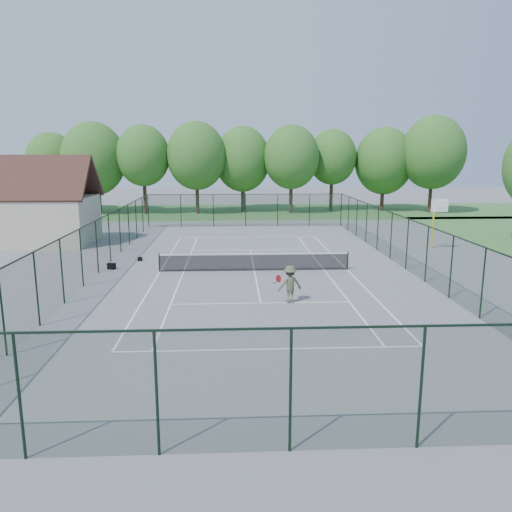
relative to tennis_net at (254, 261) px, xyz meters
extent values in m
plane|color=gray|center=(0.00, 0.00, -0.58)|extent=(140.00, 140.00, 0.00)
cube|color=#467D39|center=(0.00, 30.00, -0.57)|extent=(80.00, 16.00, 0.01)
cube|color=white|center=(0.00, 11.88, -0.57)|extent=(10.97, 0.08, 0.01)
cube|color=white|center=(0.00, -11.88, -0.57)|extent=(10.97, 0.08, 0.01)
cube|color=white|center=(0.00, 6.40, -0.57)|extent=(8.23, 0.08, 0.01)
cube|color=white|center=(0.00, -6.40, -0.57)|extent=(8.23, 0.08, 0.01)
cube|color=white|center=(5.49, 0.00, -0.57)|extent=(0.08, 23.77, 0.01)
cube|color=white|center=(-5.49, 0.00, -0.57)|extent=(0.08, 23.77, 0.01)
cube|color=white|center=(4.12, 0.00, -0.57)|extent=(0.08, 23.77, 0.01)
cube|color=white|center=(-4.12, 0.00, -0.57)|extent=(0.08, 23.77, 0.01)
cube|color=white|center=(0.00, 0.00, -0.57)|extent=(0.08, 12.80, 0.01)
cylinder|color=black|center=(-5.50, 0.00, -0.03)|extent=(0.08, 0.08, 1.10)
cylinder|color=black|center=(5.50, 0.00, -0.03)|extent=(0.08, 0.08, 1.10)
cube|color=black|center=(0.00, 0.00, -0.08)|extent=(11.00, 0.02, 0.96)
cube|color=white|center=(0.00, 0.00, 0.42)|extent=(11.00, 0.05, 0.07)
cube|color=#173621|center=(0.00, 18.00, 0.92)|extent=(18.00, 0.02, 3.00)
cube|color=#173621|center=(0.00, -18.00, 0.92)|extent=(18.00, 0.02, 3.00)
cube|color=#173621|center=(9.00, 0.00, 0.92)|extent=(0.02, 36.00, 3.00)
cube|color=#173621|center=(-9.00, 0.00, 0.92)|extent=(0.02, 36.00, 3.00)
cube|color=black|center=(0.00, 18.00, 2.42)|extent=(18.00, 0.05, 0.05)
cube|color=black|center=(0.00, -18.00, 2.42)|extent=(18.00, 0.05, 0.05)
cube|color=black|center=(9.00, 0.00, 2.42)|extent=(0.05, 36.00, 0.05)
cube|color=black|center=(-9.00, 0.00, 2.42)|extent=(0.05, 36.00, 0.05)
cube|color=beige|center=(-16.00, 10.00, 1.17)|extent=(8.00, 6.00, 3.50)
cube|color=#492A21|center=(-16.00, 11.50, 4.42)|extent=(8.60, 3.27, 3.27)
cube|color=#492A21|center=(-16.00, 8.50, 4.42)|extent=(8.60, 3.27, 3.27)
cylinder|color=#40291F|center=(-16.50, 30.00, 1.52)|extent=(0.40, 0.40, 4.20)
ellipsoid|color=#417D2C|center=(-16.50, 30.00, 5.42)|extent=(6.40, 6.40, 7.40)
cylinder|color=#40291F|center=(0.00, 30.00, 1.52)|extent=(0.40, 0.40, 4.20)
ellipsoid|color=#417D2C|center=(0.00, 30.00, 5.42)|extent=(6.40, 6.40, 7.40)
cylinder|color=#40291F|center=(16.50, 30.00, 1.52)|extent=(0.40, 0.40, 4.20)
ellipsoid|color=#417D2C|center=(16.50, 30.00, 5.42)|extent=(6.40, 6.40, 7.40)
cylinder|color=yellow|center=(13.12, 6.39, 1.17)|extent=(0.12, 0.12, 3.50)
cube|color=yellow|center=(13.12, 5.94, 2.77)|extent=(0.08, 0.90, 0.08)
cube|color=white|center=(13.12, 5.49, 2.62)|extent=(1.20, 0.05, 0.90)
torus|color=#BF550D|center=(13.12, 5.26, 2.47)|extent=(0.48, 0.48, 0.02)
cube|color=black|center=(-8.45, 0.83, -0.39)|extent=(0.52, 0.40, 0.36)
cube|color=black|center=(-7.17, 3.07, -0.45)|extent=(0.34, 0.25, 0.24)
imported|color=#50553A|center=(1.34, -6.35, 0.29)|extent=(1.24, 0.90, 1.73)
sphere|color=#EEF834|center=(2.58, -5.95, 0.51)|extent=(0.07, 0.07, 0.07)
camera|label=1|loc=(-1.29, -28.35, 6.21)|focal=35.00mm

